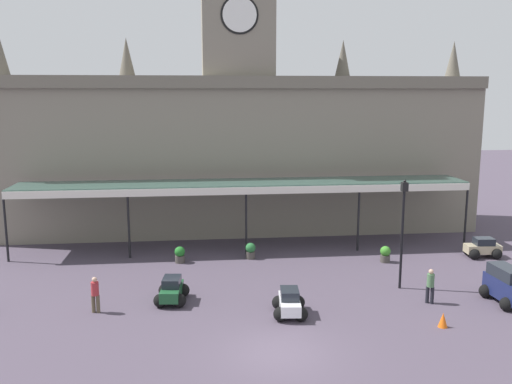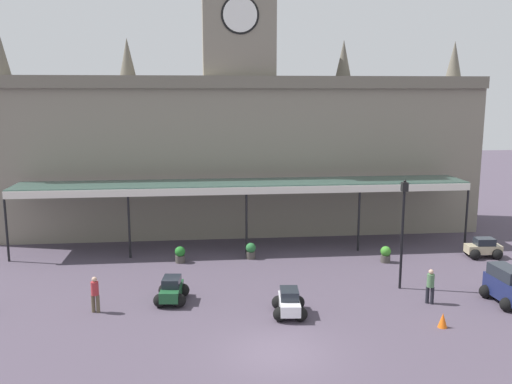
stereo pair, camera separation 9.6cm
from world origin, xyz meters
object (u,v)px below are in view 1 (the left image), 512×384
Objects in this scene: pedestrian_beside_cars at (430,285)px; car_navy_van at (506,287)px; planter_by_canopy at (180,254)px; car_green_sedan at (172,292)px; pedestrian_near_entrance at (95,293)px; traffic_cone at (443,320)px; car_white_sedan at (290,304)px; planter_forecourt_centre at (385,254)px; car_beige_sedan at (483,249)px; planter_near_kerb at (250,251)px; victorian_lamppost at (403,223)px.

car_navy_van is at bearing -6.19° from pedestrian_beside_cars.
car_navy_van is 2.55× the size of planter_by_canopy.
car_green_sedan is 1.28× the size of pedestrian_near_entrance.
traffic_cone is at bearing -151.21° from car_navy_van.
car_white_sedan reaches higher than planter_forecourt_centre.
pedestrian_beside_cars is 2.62× the size of traffic_cone.
car_beige_sedan is 6.19m from planter_forecourt_centre.
planter_forecourt_centre is at bearing 85.98° from traffic_cone.
traffic_cone is at bearing -42.14° from planter_by_canopy.
car_green_sedan reaches higher than planter_forecourt_centre.
victorian_lamppost is at bearing -39.75° from planter_near_kerb.
car_beige_sedan reaches higher than planter_forecourt_centre.
car_white_sedan is at bearing -58.41° from planter_by_canopy.
car_navy_van is at bearing -2.89° from pedestrian_near_entrance.
traffic_cone is (-4.09, -2.25, -0.49)m from car_navy_van.
car_white_sedan is 6.55m from traffic_cone.
pedestrian_beside_cars is 3.35m from victorian_lamppost.
victorian_lamppost reaches higher than pedestrian_beside_cars.
car_navy_van is 17.36m from planter_by_canopy.
victorian_lamppost is 8.77× the size of traffic_cone.
pedestrian_beside_cars is (15.45, -0.57, 0.00)m from pedestrian_near_entrance.
planter_forecourt_centre is at bearing -176.90° from car_beige_sedan.
car_navy_van is 7.62m from planter_forecourt_centre.
pedestrian_near_entrance is 2.62× the size of traffic_cone.
planter_forecourt_centre is (0.08, 6.41, -0.42)m from pedestrian_beside_cars.
car_navy_van reaches higher than pedestrian_near_entrance.
planter_by_canopy is at bearing 137.86° from traffic_cone.
car_beige_sedan is 8.81m from victorian_lamppost.
planter_by_canopy and planter_forecourt_centre have the same top height.
car_beige_sedan is 2.20× the size of planter_by_canopy.
car_navy_van is 5.53m from victorian_lamppost.
car_green_sedan is 12.18m from pedestrian_beside_cars.
victorian_lamppost is 9.62m from planter_near_kerb.
planter_near_kerb is at bearing 95.95° from car_white_sedan.
victorian_lamppost reaches higher than pedestrian_near_entrance.
pedestrian_beside_cars is at bearing -7.13° from car_green_sedan.
car_white_sedan is 2.21× the size of planter_near_kerb.
pedestrian_near_entrance is 15.08m from victorian_lamppost.
pedestrian_beside_cars is 1.74× the size of planter_by_canopy.
car_white_sedan is 2.21× the size of planter_forecourt_centre.
car_white_sedan is 9.69m from planter_by_canopy.
victorian_lamppost is (14.79, 1.54, 2.51)m from pedestrian_near_entrance.
victorian_lamppost is 5.82× the size of planter_forecourt_centre.
planter_forecourt_centre is (-6.18, -0.33, -0.01)m from car_beige_sedan.
car_green_sedan is 5.70m from car_white_sedan.
car_green_sedan is 19.07m from car_beige_sedan.
victorian_lamppost reaches higher than car_white_sedan.
pedestrian_beside_cars is 1.74× the size of planter_near_kerb.
victorian_lamppost is 5.82× the size of planter_by_canopy.
pedestrian_beside_cars reaches higher than planter_by_canopy.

